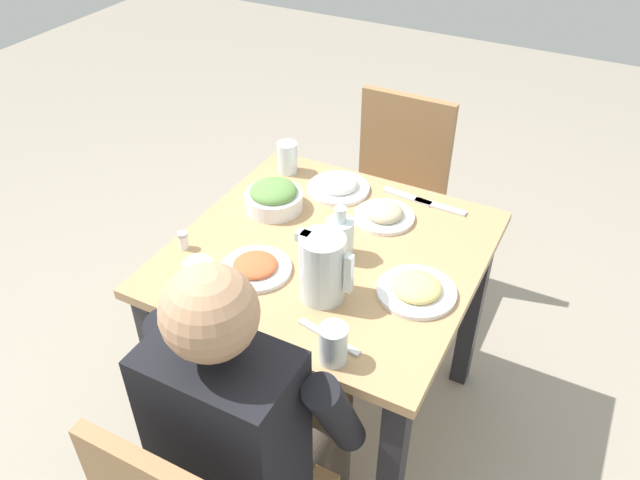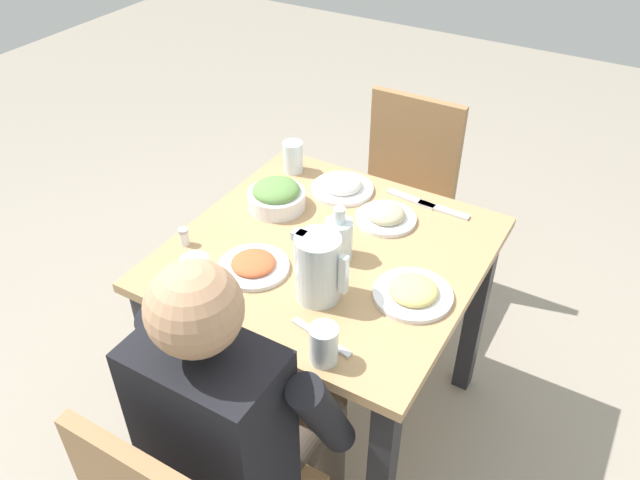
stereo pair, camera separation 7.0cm
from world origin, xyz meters
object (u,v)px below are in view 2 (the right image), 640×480
at_px(chair_far, 401,194).
at_px(water_glass_center, 324,344).
at_px(diner_near, 241,419).
at_px(water_glass_far_left, 197,276).
at_px(water_glass_by_pitcher, 293,157).
at_px(oil_carafe, 339,240).
at_px(plate_fries, 413,292).
at_px(plate_beans, 386,216).
at_px(water_pitcher, 318,268).
at_px(plate_rice_curry, 253,265).
at_px(plate_yoghurt, 342,186).
at_px(dining_table, 328,283).
at_px(salt_shaker, 184,237).

xyz_separation_m(chair_far, water_glass_center, (0.29, -1.13, 0.31)).
relative_size(diner_near, water_glass_far_left, 10.18).
relative_size(water_glass_by_pitcher, oil_carafe, 0.66).
xyz_separation_m(chair_far, plate_fries, (0.38, -0.82, 0.28)).
xyz_separation_m(chair_far, plate_beans, (0.17, -0.54, 0.28)).
xyz_separation_m(diner_near, water_pitcher, (0.00, 0.36, 0.21)).
relative_size(plate_rice_curry, plate_yoghurt, 0.98).
relative_size(plate_yoghurt, water_glass_far_left, 1.79).
bearing_deg(oil_carafe, dining_table, 160.80).
height_order(plate_rice_curry, water_glass_center, water_glass_center).
distance_m(dining_table, plate_rice_curry, 0.27).
bearing_deg(salt_shaker, plate_rice_curry, 1.80).
xyz_separation_m(plate_fries, salt_shaker, (-0.67, -0.13, 0.01)).
xyz_separation_m(chair_far, plate_yoghurt, (-0.03, -0.46, 0.28)).
distance_m(dining_table, oil_carafe, 0.20).
xyz_separation_m(water_pitcher, plate_yoghurt, (-0.19, 0.48, -0.08)).
height_order(plate_rice_curry, water_glass_far_left, water_glass_far_left).
relative_size(plate_rice_curry, plate_fries, 0.94).
bearing_deg(water_glass_center, water_glass_far_left, 174.59).
bearing_deg(plate_fries, water_glass_far_left, -151.53).
xyz_separation_m(diner_near, water_glass_far_left, (-0.28, 0.21, 0.17)).
bearing_deg(plate_rice_curry, salt_shaker, -178.20).
bearing_deg(oil_carafe, salt_shaker, -156.96).
bearing_deg(salt_shaker, chair_far, 73.04).
distance_m(water_pitcher, plate_fries, 0.26).
xyz_separation_m(plate_beans, water_glass_far_left, (-0.29, -0.55, 0.04)).
bearing_deg(plate_yoghurt, diner_near, -77.50).
xyz_separation_m(water_glass_center, oil_carafe, (-0.16, 0.36, 0.01)).
distance_m(diner_near, plate_yoghurt, 0.87).
bearing_deg(plate_beans, water_glass_by_pitcher, 164.97).
xyz_separation_m(water_glass_far_left, oil_carafe, (0.25, 0.32, -0.00)).
relative_size(plate_beans, water_glass_far_left, 1.64).
xyz_separation_m(plate_beans, plate_yoghurt, (-0.20, 0.08, 0.00)).
distance_m(plate_beans, water_glass_by_pitcher, 0.42).
distance_m(plate_yoghurt, water_glass_far_left, 0.64).
xyz_separation_m(plate_yoghurt, salt_shaker, (-0.26, -0.49, 0.01)).
bearing_deg(water_glass_by_pitcher, dining_table, -45.06).
xyz_separation_m(dining_table, plate_rice_curry, (-0.13, -0.18, 0.15)).
relative_size(water_pitcher, water_glass_center, 1.87).
bearing_deg(diner_near, water_glass_by_pitcher, 114.41).
distance_m(water_glass_far_left, water_glass_by_pitcher, 0.67).
relative_size(chair_far, salt_shaker, 16.08).
distance_m(water_pitcher, water_glass_far_left, 0.32).
distance_m(dining_table, plate_fries, 0.34).
relative_size(dining_table, water_glass_far_left, 7.52).
bearing_deg(water_glass_far_left, chair_far, 83.81).
relative_size(dining_table, salt_shaker, 15.93).
bearing_deg(salt_shaker, water_glass_by_pitcher, 84.10).
xyz_separation_m(plate_beans, water_glass_center, (0.12, -0.59, 0.03)).
height_order(dining_table, water_pitcher, water_pitcher).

